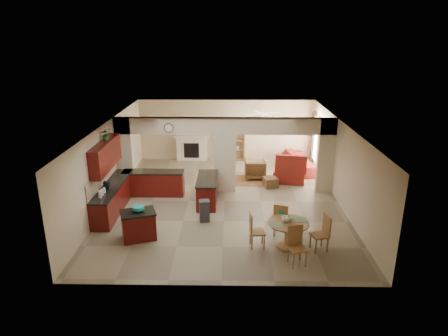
{
  "coord_description": "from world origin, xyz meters",
  "views": [
    {
      "loc": [
        0.19,
        -13.02,
        5.64
      ],
      "look_at": [
        -0.02,
        0.3,
        1.14
      ],
      "focal_mm": 32.0,
      "sensor_mm": 36.0,
      "label": 1
    }
  ],
  "objects_px": {
    "kitchen_island": "(139,225)",
    "sofa": "(302,162)",
    "dining_table": "(288,231)",
    "armchair": "(255,169)"
  },
  "relations": [
    {
      "from": "armchair",
      "to": "dining_table",
      "type": "bearing_deg",
      "value": 95.04
    },
    {
      "from": "kitchen_island",
      "to": "sofa",
      "type": "relative_size",
      "value": 0.47
    },
    {
      "from": "kitchen_island",
      "to": "sofa",
      "type": "xyz_separation_m",
      "value": [
        5.73,
        6.26,
        -0.06
      ]
    },
    {
      "from": "kitchen_island",
      "to": "dining_table",
      "type": "height_order",
      "value": "kitchen_island"
    },
    {
      "from": "dining_table",
      "to": "armchair",
      "type": "bearing_deg",
      "value": 95.72
    },
    {
      "from": "sofa",
      "to": "armchair",
      "type": "distance_m",
      "value": 2.34
    },
    {
      "from": "kitchen_island",
      "to": "dining_table",
      "type": "bearing_deg",
      "value": -25.63
    },
    {
      "from": "kitchen_island",
      "to": "sofa",
      "type": "height_order",
      "value": "kitchen_island"
    },
    {
      "from": "dining_table",
      "to": "armchair",
      "type": "distance_m",
      "value": 5.67
    },
    {
      "from": "sofa",
      "to": "armchair",
      "type": "bearing_deg",
      "value": 105.62
    }
  ]
}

